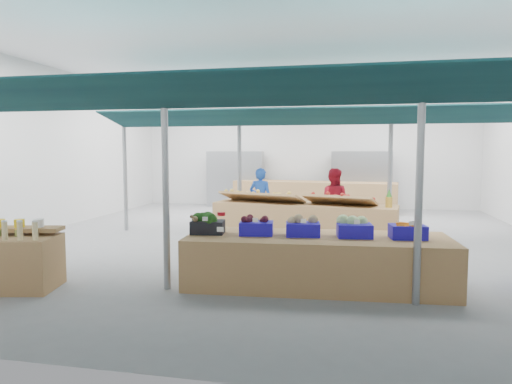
% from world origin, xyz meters
% --- Properties ---
extents(floor, '(13.00, 13.00, 0.00)m').
position_xyz_m(floor, '(0.00, 0.00, 0.00)').
color(floor, gray).
rests_on(floor, ground).
extents(hall, '(13.00, 13.00, 13.00)m').
position_xyz_m(hall, '(0.00, 1.44, 2.65)').
color(hall, silver).
rests_on(hall, ground).
extents(pole_grid, '(10.00, 4.60, 3.00)m').
position_xyz_m(pole_grid, '(0.75, -1.75, 1.81)').
color(pole_grid, gray).
rests_on(pole_grid, floor).
extents(awnings, '(9.50, 7.08, 0.30)m').
position_xyz_m(awnings, '(0.75, -1.75, 2.78)').
color(awnings, '#0B272F').
rests_on(awnings, pole_grid).
extents(back_shelving_left, '(2.00, 0.50, 2.00)m').
position_xyz_m(back_shelving_left, '(-2.50, 6.00, 1.00)').
color(back_shelving_left, '#B23F33').
rests_on(back_shelving_left, floor).
extents(back_shelving_right, '(2.00, 0.50, 2.00)m').
position_xyz_m(back_shelving_right, '(2.00, 6.00, 1.00)').
color(back_shelving_right, '#B23F33').
rests_on(back_shelving_right, floor).
extents(veg_counter, '(3.98, 1.55, 0.76)m').
position_xyz_m(veg_counter, '(1.16, -3.42, 0.38)').
color(veg_counter, '#9C7944').
rests_on(veg_counter, floor).
extents(fruit_counter, '(4.13, 1.50, 0.86)m').
position_xyz_m(fruit_counter, '(0.62, -0.10, 0.43)').
color(fruit_counter, '#9C7944').
rests_on(fruit_counter, floor).
extents(far_counter, '(5.61, 1.76, 0.99)m').
position_xyz_m(far_counter, '(0.41, 5.45, 0.50)').
color(far_counter, '#9C7944').
rests_on(far_counter, floor).
extents(vendor_left, '(0.64, 0.46, 1.61)m').
position_xyz_m(vendor_left, '(-0.58, 1.00, 0.81)').
color(vendor_left, '#1B4AB5').
rests_on(vendor_left, floor).
extents(vendor_right, '(0.86, 0.71, 1.61)m').
position_xyz_m(vendor_right, '(1.22, 1.00, 0.81)').
color(vendor_right, '#A41425').
rests_on(vendor_right, floor).
extents(crate_broccoli, '(0.54, 0.43, 0.35)m').
position_xyz_m(crate_broccoli, '(-0.52, -3.53, 0.92)').
color(crate_broccoli, black).
rests_on(crate_broccoli, veg_counter).
extents(crate_beets, '(0.54, 0.43, 0.29)m').
position_xyz_m(crate_beets, '(0.24, -3.48, 0.89)').
color(crate_beets, '#1A0FA9').
rests_on(crate_beets, veg_counter).
extents(crate_celeriac, '(0.54, 0.43, 0.31)m').
position_xyz_m(crate_celeriac, '(0.94, -3.43, 0.90)').
color(crate_celeriac, '#1A0FA9').
rests_on(crate_celeriac, veg_counter).
extents(crate_cabbage, '(0.54, 0.43, 0.35)m').
position_xyz_m(crate_cabbage, '(1.70, -3.38, 0.92)').
color(crate_cabbage, '#1A0FA9').
rests_on(crate_cabbage, veg_counter).
extents(crate_carrots, '(0.54, 0.43, 0.29)m').
position_xyz_m(crate_carrots, '(2.45, -3.34, 0.87)').
color(crate_carrots, '#1A0FA9').
rests_on(crate_carrots, veg_counter).
extents(sparrow, '(0.12, 0.09, 0.11)m').
position_xyz_m(sparrow, '(-0.68, -3.67, 1.01)').
color(sparrow, brown).
rests_on(sparrow, crate_broccoli).
extents(pole_ribbon, '(0.12, 0.12, 0.28)m').
position_xyz_m(pole_ribbon, '(-0.23, -3.76, 1.08)').
color(pole_ribbon, '#B00B15').
rests_on(pole_ribbon, pole_grid).
extents(apple_heap_yellow, '(2.02, 1.19, 0.27)m').
position_xyz_m(apple_heap_yellow, '(-0.34, -0.07, 1.03)').
color(apple_heap_yellow, '#997247').
rests_on(apple_heap_yellow, fruit_counter).
extents(apple_heap_red, '(1.63, 1.08, 0.27)m').
position_xyz_m(apple_heap_red, '(1.42, -0.31, 1.03)').
color(apple_heap_red, '#997247').
rests_on(apple_heap_red, fruit_counter).
extents(pineapple, '(0.14, 0.14, 0.39)m').
position_xyz_m(pineapple, '(2.42, -0.45, 1.05)').
color(pineapple, '#8C6019').
rests_on(pineapple, fruit_counter).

